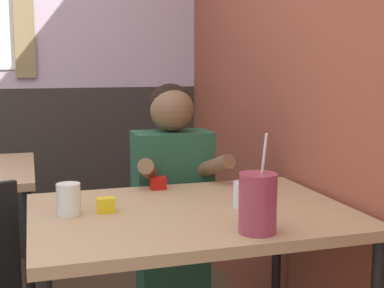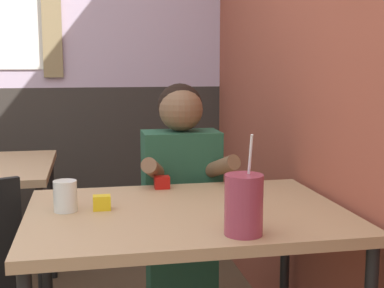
# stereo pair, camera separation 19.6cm
# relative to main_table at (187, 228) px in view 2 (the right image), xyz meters

# --- Properties ---
(brick_wall_right) EXTENTS (0.08, 4.23, 2.70)m
(brick_wall_right) POSITION_rel_main_table_xyz_m (0.59, 0.68, 0.66)
(brick_wall_right) COLOR #9E4C38
(brick_wall_right) RESTS_ON ground_plane
(back_wall) EXTENTS (5.22, 0.09, 2.70)m
(back_wall) POSITION_rel_main_table_xyz_m (-0.56, 1.82, 0.67)
(back_wall) COLOR silver
(back_wall) RESTS_ON ground_plane
(main_table) EXTENTS (1.08, 0.79, 0.76)m
(main_table) POSITION_rel_main_table_xyz_m (0.00, 0.00, 0.00)
(main_table) COLOR tan
(main_table) RESTS_ON ground_plane
(person_seated) EXTENTS (0.42, 0.40, 1.17)m
(person_seated) POSITION_rel_main_table_xyz_m (0.08, 0.55, -0.08)
(person_seated) COLOR #235138
(person_seated) RESTS_ON ground_plane
(cocktail_pitcher) EXTENTS (0.11, 0.11, 0.30)m
(cocktail_pitcher) POSITION_rel_main_table_xyz_m (0.11, -0.30, 0.16)
(cocktail_pitcher) COLOR #99384C
(cocktail_pitcher) RESTS_ON main_table
(glass_near_pitcher) EXTENTS (0.06, 0.06, 0.09)m
(glass_near_pitcher) POSITION_rel_main_table_xyz_m (0.18, -0.02, 0.11)
(glass_near_pitcher) COLOR silver
(glass_near_pitcher) RESTS_ON main_table
(glass_center) EXTENTS (0.08, 0.08, 0.11)m
(glass_center) POSITION_rel_main_table_xyz_m (-0.41, 0.06, 0.12)
(glass_center) COLOR silver
(glass_center) RESTS_ON main_table
(condiment_ketchup) EXTENTS (0.06, 0.04, 0.05)m
(condiment_ketchup) POSITION_rel_main_table_xyz_m (-0.04, 0.33, 0.09)
(condiment_ketchup) COLOR #B7140F
(condiment_ketchup) RESTS_ON main_table
(condiment_mustard) EXTENTS (0.06, 0.04, 0.05)m
(condiment_mustard) POSITION_rel_main_table_xyz_m (-0.29, 0.05, 0.09)
(condiment_mustard) COLOR yellow
(condiment_mustard) RESTS_ON main_table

